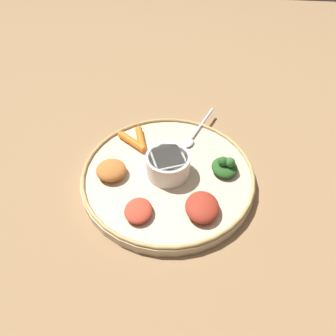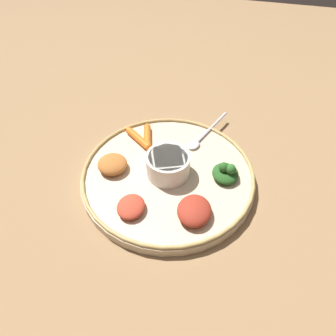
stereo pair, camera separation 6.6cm
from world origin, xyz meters
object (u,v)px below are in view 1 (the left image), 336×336
Objects in this scene: greens_pile at (225,166)px; carrot_near_spoon at (140,137)px; carrot_outer at (131,141)px; center_bowl at (168,164)px; spoon at (195,133)px.

greens_pile reaches higher than carrot_near_spoon.
greens_pile reaches higher than carrot_outer.
greens_pile is (0.12, 0.02, -0.01)m from center_bowl.
spoon is at bearing 68.80° from center_bowl.
carrot_outer is (-0.15, -0.05, 0.00)m from spoon.
spoon is 0.16m from carrot_outer.
greens_pile is at bearing -16.86° from carrot_outer.
carrot_outer is at bearing -161.65° from spoon.
greens_pile is 0.83× the size of carrot_outer.
carrot_near_spoon is (-0.20, 0.08, -0.01)m from greens_pile.
spoon is 0.14m from carrot_near_spoon.
greens_pile is (0.07, -0.12, 0.01)m from spoon.
carrot_near_spoon is (-0.13, -0.03, 0.00)m from spoon.
greens_pile is 0.23m from carrot_outer.
center_bowl is 1.31× the size of greens_pile.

